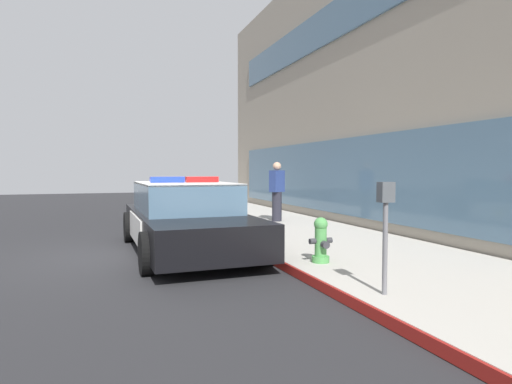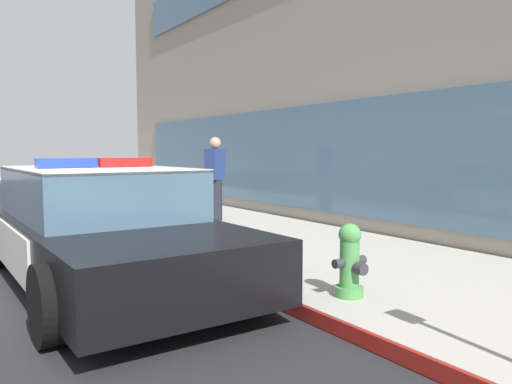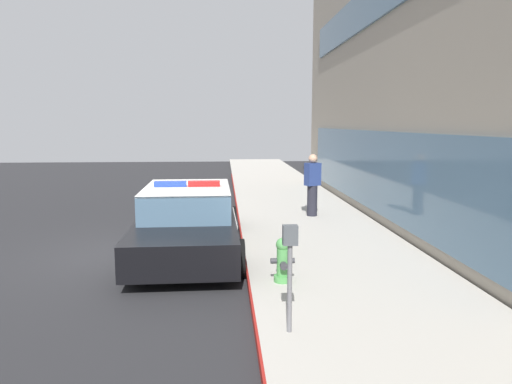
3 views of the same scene
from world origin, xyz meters
The scene contains 7 objects.
ground centered at (0.00, 0.00, 0.00)m, with size 48.00×48.00×0.00m, color #262628.
sidewalk centered at (0.00, 4.12, 0.07)m, with size 48.00×3.55×0.15m, color #B2ADA3.
curb_red_paint centered at (0.00, 2.33, 0.08)m, with size 28.80×0.04×0.14m, color maroon.
police_cruiser centered at (-0.01, 1.17, 0.68)m, with size 5.08×2.25×1.49m.
fire_hydrant centered at (2.44, 2.87, 0.50)m, with size 0.34×0.39×0.73m.
pedestrian_on_sidewalk centered at (-3.03, 4.37, 1.01)m, with size 0.41×0.47×1.71m.
parking_meter centered at (4.30, 2.72, 1.08)m, with size 0.12×0.18×1.34m.
Camera 3 is at (9.81, 1.94, 2.70)m, focal length 33.34 mm.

